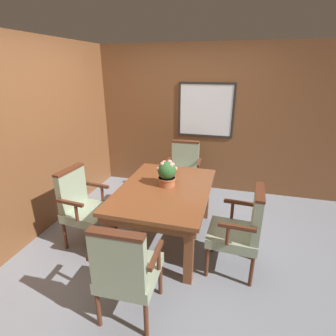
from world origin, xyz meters
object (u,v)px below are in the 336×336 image
Objects in this scene: chair_right_near at (241,228)px; chair_head_far at (184,169)px; chair_head_near at (126,269)px; potted_plant at (167,173)px; dining_table at (165,195)px; chair_left_near at (83,204)px.

chair_head_far is at bearing -145.28° from chair_right_near.
potted_plant is at bearing -92.15° from chair_head_near.
dining_table is 1.55× the size of chair_right_near.
potted_plant is at bearing -61.81° from chair_left_near.
chair_left_near and chair_head_far have the same top height.
chair_head_near is (0.00, -1.18, -0.10)m from dining_table.
chair_right_near is 1.86m from chair_left_near.
chair_head_far is 3.05× the size of potted_plant.
dining_table is 1.55× the size of chair_head_near.
dining_table is 4.73× the size of potted_plant.
chair_head_near is at bearing -92.40° from chair_head_far.
chair_right_near is at bearing -19.45° from dining_table.
potted_plant is at bearing -91.97° from chair_head_far.
potted_plant is (0.01, 0.08, 0.26)m from dining_table.
chair_left_near and chair_head_near have the same top height.
chair_right_near is 1.73m from chair_head_far.
chair_left_near is (-1.86, 0.01, 0.00)m from chair_right_near.
chair_left_near is 3.05× the size of potted_plant.
chair_head_near is at bearing -90.24° from potted_plant.
chair_head_far is (0.94, 1.46, 0.00)m from chair_left_near.
chair_head_far is 1.00× the size of chair_head_near.
chair_right_near and chair_left_near have the same top height.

